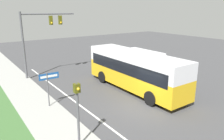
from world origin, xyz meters
The scene contains 7 objects.
ground_plane centered at (0.00, 0.00, 0.00)m, with size 80.00×80.00×0.00m, color #424244.
sidewalk centered at (-6.20, 0.00, 0.06)m, with size 2.80×80.00×0.12m.
lane_divider_near centered at (-3.60, 0.00, 0.00)m, with size 0.14×30.00×0.01m.
bus centered at (1.75, 3.09, 1.90)m, with size 2.68×10.23×3.50m.
signal_gantry centered at (-3.44, 11.45, 4.62)m, with size 5.49×0.41×6.53m.
pedestrian_signal centered at (-5.93, -1.57, 2.29)m, with size 0.28×0.34×3.40m.
street_sign centered at (-5.44, 3.84, 1.84)m, with size 1.40×0.08×2.56m.
Camera 1 is at (-10.13, -10.32, 6.72)m, focal length 35.00 mm.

